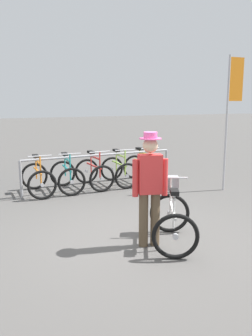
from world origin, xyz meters
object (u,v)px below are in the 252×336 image
(person_with_featured_bike, at_px, (150,185))
(featured_bicycle, at_px, (172,215))
(racked_bike_teal, at_px, (67,176))
(banner_flag, at_px, (232,98))
(racked_bike_orange, at_px, (38,179))
(racked_bike_lime, at_px, (119,171))
(racked_bike_red, at_px, (94,173))
(racked_bike_yellow, at_px, (143,169))

(person_with_featured_bike, bearing_deg, featured_bicycle, -5.63)
(racked_bike_teal, height_order, banner_flag, banner_flag)
(racked_bike_orange, xyz_separation_m, racked_bike_lime, (2.10, 0.06, 0.00))
(racked_bike_red, bearing_deg, racked_bike_lime, 1.69)
(racked_bike_orange, relative_size, racked_bike_lime, 1.00)
(racked_bike_orange, xyz_separation_m, banner_flag, (4.33, -1.52, 1.86))
(racked_bike_yellow, distance_m, featured_bicycle, 4.13)
(racked_bike_red, distance_m, racked_bike_yellow, 1.40)
(racked_bike_orange, height_order, racked_bike_yellow, same)
(banner_flag, bearing_deg, person_with_featured_bike, -147.14)
(racked_bike_teal, bearing_deg, racked_bike_orange, -178.31)
(racked_bike_red, height_order, banner_flag, banner_flag)
(racked_bike_teal, distance_m, racked_bike_red, 0.70)
(racked_bike_orange, relative_size, banner_flag, 0.35)
(racked_bike_red, xyz_separation_m, featured_bicycle, (-0.11, -3.80, 0.08))
(racked_bike_lime, bearing_deg, racked_bike_yellow, 1.69)
(racked_bike_lime, relative_size, racked_bike_yellow, 1.01)
(racked_bike_orange, height_order, banner_flag, banner_flag)
(person_with_featured_bike, bearing_deg, banner_flag, 32.86)
(racked_bike_lime, bearing_deg, banner_flag, -35.38)
(racked_bike_yellow, bearing_deg, racked_bike_orange, -178.31)
(racked_bike_lime, distance_m, person_with_featured_bike, 4.01)
(racked_bike_red, xyz_separation_m, banner_flag, (2.93, -1.56, 1.86))
(featured_bicycle, bearing_deg, racked_bike_teal, 98.95)
(racked_bike_teal, bearing_deg, featured_bicycle, -81.05)
(racked_bike_red, distance_m, banner_flag, 3.80)
(racked_bike_orange, xyz_separation_m, racked_bike_red, (1.40, 0.04, 0.00))
(racked_bike_orange, xyz_separation_m, racked_bike_teal, (0.70, 0.02, 0.00))
(racked_bike_red, height_order, racked_bike_lime, same)
(racked_bike_orange, xyz_separation_m, person_with_featured_bike, (0.92, -3.72, 0.58))
(banner_flag, bearing_deg, racked_bike_lime, 144.62)
(person_with_featured_bike, relative_size, banner_flag, 0.54)
(racked_bike_teal, distance_m, banner_flag, 4.36)
(racked_bike_teal, xyz_separation_m, racked_bike_yellow, (2.10, 0.06, 0.00))
(person_with_featured_bike, distance_m, banner_flag, 4.25)
(racked_bike_red, height_order, featured_bicycle, same)
(racked_bike_red, xyz_separation_m, racked_bike_lime, (0.70, 0.02, -0.00))
(racked_bike_red, bearing_deg, racked_bike_orange, -178.31)
(racked_bike_red, height_order, racked_bike_yellow, same)
(racked_bike_orange, distance_m, racked_bike_lime, 2.10)
(racked_bike_lime, height_order, featured_bicycle, same)
(racked_bike_teal, xyz_separation_m, racked_bike_lime, (1.40, 0.04, 0.00))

